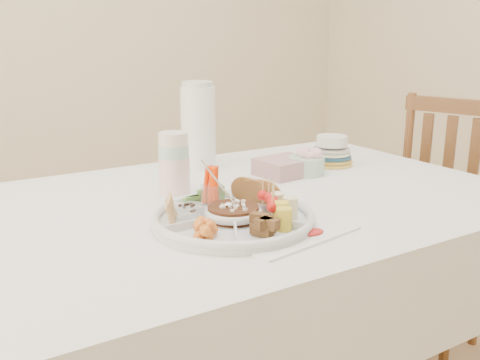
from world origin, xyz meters
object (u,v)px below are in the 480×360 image
plate_stack (331,151)px  chair (426,231)px  thermos (198,125)px  dining_table (245,318)px  party_tray (233,216)px

plate_stack → chair: bearing=-20.5°
chair → thermos: bearing=139.3°
dining_table → thermos: size_ratio=5.15×
dining_table → chair: (0.81, 0.03, 0.11)m
dining_table → chair: 0.82m
plate_stack → party_tray: bearing=-150.2°
thermos → plate_stack: (0.41, -0.19, -0.10)m
thermos → party_tray: bearing=-109.0°
party_tray → thermos: bearing=71.0°
party_tray → thermos: size_ratio=1.29×
chair → thermos: (-0.78, 0.33, 0.42)m
chair → party_tray: bearing=174.3°
dining_table → party_tray: size_ratio=4.00×
chair → thermos: size_ratio=3.30×
chair → plate_stack: (-0.36, 0.14, 0.32)m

